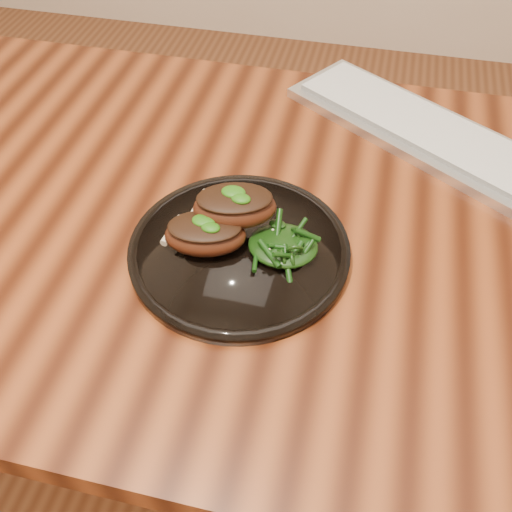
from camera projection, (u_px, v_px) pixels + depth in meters
The scene contains 7 objects.
desk at pixel (259, 256), 0.86m from camera, with size 1.60×0.80×0.75m.
plate at pixel (239, 250), 0.75m from camera, with size 0.29×0.29×0.02m.
lamb_chop_front at pixel (205, 234), 0.72m from camera, with size 0.12×0.09×0.05m.
lamb_chop_back at pixel (234, 206), 0.73m from camera, with size 0.12×0.10×0.05m.
herb_smear at pixel (225, 209), 0.78m from camera, with size 0.07×0.05×0.00m, color #124207.
greens_heap at pixel (283, 242), 0.72m from camera, with size 0.09×0.08×0.03m.
keyboard at pixel (428, 133), 0.92m from camera, with size 0.49×0.39×0.02m.
Camera 1 is at (0.13, -0.57, 1.30)m, focal length 40.00 mm.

